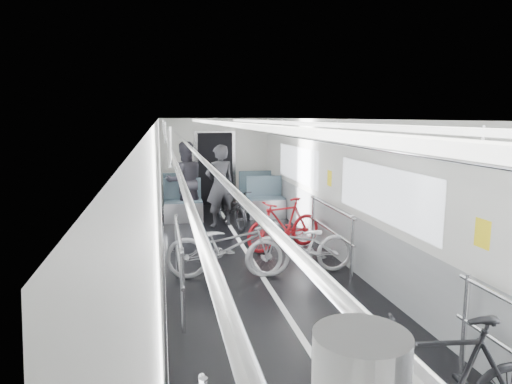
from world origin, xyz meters
TOP-DOWN VIEW (x-y plane):
  - car_shell at (0.00, 1.78)m, footprint 3.02×14.01m
  - bike_left_far at (-0.51, 1.00)m, footprint 1.96×0.90m
  - bike_right_near at (0.52, -2.92)m, footprint 1.74×0.70m
  - bike_right_mid at (0.60, 0.91)m, footprint 1.78×0.68m
  - bike_right_far at (0.72, 2.28)m, footprint 1.65×0.95m
  - bike_aisle at (0.04, 4.25)m, footprint 0.92×1.70m
  - person_standing at (-0.21, 4.35)m, footprint 0.76×0.61m
  - person_seated at (-0.94, 5.16)m, footprint 0.99×0.82m

SIDE VIEW (x-z plane):
  - bike_aisle at x=0.04m, z-range 0.00..0.85m
  - bike_right_mid at x=0.60m, z-range 0.00..0.92m
  - bike_right_far at x=0.72m, z-range 0.00..0.96m
  - bike_left_far at x=-0.51m, z-range 0.00..1.00m
  - bike_right_near at x=0.52m, z-range 0.00..1.02m
  - person_standing at x=-0.21m, z-range 0.00..1.84m
  - person_seated at x=-0.94m, z-range 0.00..1.87m
  - car_shell at x=0.00m, z-range -0.08..2.33m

